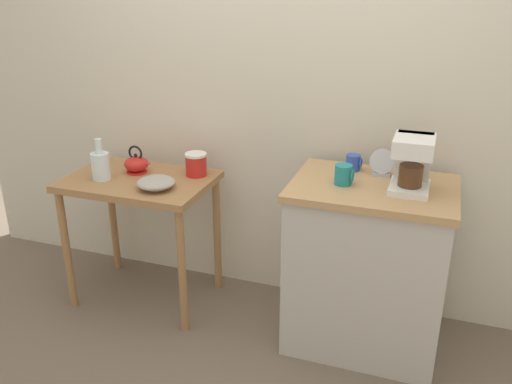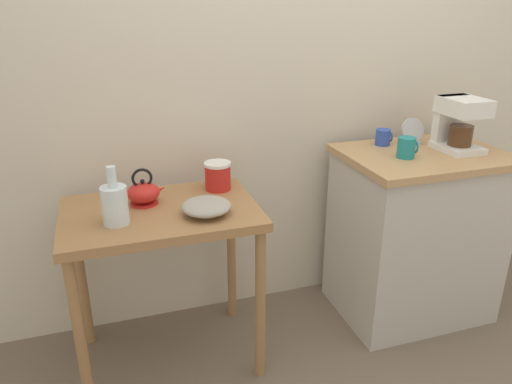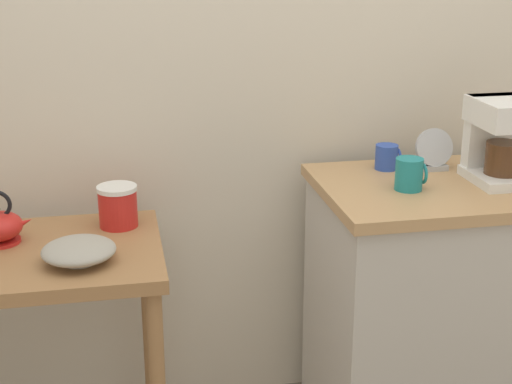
# 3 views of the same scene
# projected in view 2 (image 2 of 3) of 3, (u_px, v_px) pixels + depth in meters

# --- Properties ---
(ground_plane) EXTENTS (8.00, 8.00, 0.00)m
(ground_plane) POSITION_uv_depth(u_px,v_px,m) (311.00, 328.00, 2.52)
(ground_plane) COLOR #6B5B4C
(back_wall) EXTENTS (4.40, 0.10, 2.80)m
(back_wall) POSITION_uv_depth(u_px,v_px,m) (307.00, 40.00, 2.40)
(back_wall) COLOR beige
(back_wall) RESTS_ON ground_plane
(wooden_table) EXTENTS (0.81, 0.55, 0.77)m
(wooden_table) POSITION_uv_depth(u_px,v_px,m) (162.00, 233.00, 2.08)
(wooden_table) COLOR #9E7044
(wooden_table) RESTS_ON ground_plane
(kitchen_counter) EXTENTS (0.79, 0.58, 0.89)m
(kitchen_counter) POSITION_uv_depth(u_px,v_px,m) (414.00, 234.00, 2.53)
(kitchen_counter) COLOR #BCB7AD
(kitchen_counter) RESTS_ON ground_plane
(bowl_stoneware) EXTENTS (0.20, 0.20, 0.06)m
(bowl_stoneware) POSITION_uv_depth(u_px,v_px,m) (206.00, 206.00, 1.97)
(bowl_stoneware) COLOR #9E998C
(bowl_stoneware) RESTS_ON wooden_table
(teakettle) EXTENTS (0.17, 0.14, 0.16)m
(teakettle) POSITION_uv_depth(u_px,v_px,m) (144.00, 193.00, 2.07)
(teakettle) COLOR red
(teakettle) RESTS_ON wooden_table
(glass_carafe_vase) EXTENTS (0.10, 0.10, 0.24)m
(glass_carafe_vase) POSITION_uv_depth(u_px,v_px,m) (115.00, 204.00, 1.88)
(glass_carafe_vase) COLOR silver
(glass_carafe_vase) RESTS_ON wooden_table
(canister_enamel) EXTENTS (0.12, 0.12, 0.13)m
(canister_enamel) POSITION_uv_depth(u_px,v_px,m) (218.00, 176.00, 2.23)
(canister_enamel) COLOR red
(canister_enamel) RESTS_ON wooden_table
(coffee_maker) EXTENTS (0.18, 0.22, 0.26)m
(coffee_maker) POSITION_uv_depth(u_px,v_px,m) (458.00, 122.00, 2.36)
(coffee_maker) COLOR white
(coffee_maker) RESTS_ON kitchen_counter
(mug_blue) EXTENTS (0.08, 0.07, 0.08)m
(mug_blue) POSITION_uv_depth(u_px,v_px,m) (383.00, 137.00, 2.47)
(mug_blue) COLOR #2D4CAD
(mug_blue) RESTS_ON kitchen_counter
(mug_dark_teal) EXTENTS (0.09, 0.08, 0.10)m
(mug_dark_teal) POSITION_uv_depth(u_px,v_px,m) (407.00, 148.00, 2.27)
(mug_dark_teal) COLOR teal
(mug_dark_teal) RESTS_ON kitchen_counter
(table_clock) EXTENTS (0.13, 0.06, 0.14)m
(table_clock) POSITION_uv_depth(u_px,v_px,m) (412.00, 133.00, 2.48)
(table_clock) COLOR #B2B5BA
(table_clock) RESTS_ON kitchen_counter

